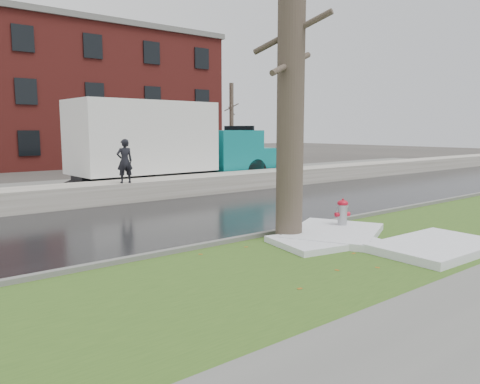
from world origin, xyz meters
TOP-DOWN VIEW (x-y plane):
  - ground at (0.00, 0.00)m, footprint 120.00×120.00m
  - verge at (0.00, -1.25)m, footprint 60.00×4.50m
  - road at (0.00, 4.50)m, footprint 60.00×7.00m
  - parking_lot at (0.00, 13.00)m, footprint 60.00×9.00m
  - curb at (0.00, 1.00)m, footprint 60.00×0.15m
  - snowbank at (0.00, 8.70)m, footprint 60.00×1.60m
  - brick_building at (2.00, 30.00)m, footprint 26.00×12.00m
  - bg_tree_right at (16.00, 24.00)m, footprint 1.40×1.62m
  - fire_hydrant at (1.19, 0.17)m, footprint 0.42×0.40m
  - tree at (-0.48, 0.44)m, footprint 1.65×1.92m
  - box_truck at (2.26, 10.90)m, footprint 11.59×3.06m
  - worker at (-1.13, 8.10)m, footprint 0.62×0.45m
  - snow_patch_near at (0.56, -0.10)m, footprint 3.22×2.95m
  - snow_patch_far at (-0.25, -0.44)m, footprint 2.46×1.99m
  - snow_patch_side at (1.21, -2.40)m, footprint 2.84×1.87m

SIDE VIEW (x-z plane):
  - ground at x=0.00m, z-range 0.00..0.00m
  - road at x=0.00m, z-range 0.00..0.03m
  - parking_lot at x=0.00m, z-range 0.00..0.03m
  - verge at x=0.00m, z-range 0.00..0.04m
  - curb at x=0.00m, z-range 0.00..0.14m
  - snow_patch_far at x=-0.25m, z-range 0.04..0.18m
  - snow_patch_near at x=0.56m, z-range 0.04..0.20m
  - snow_patch_side at x=1.21m, z-range 0.04..0.22m
  - snowbank at x=0.00m, z-range 0.00..0.75m
  - fire_hydrant at x=1.19m, z-range 0.07..0.92m
  - worker at x=-1.13m, z-range 0.75..2.33m
  - box_truck at x=2.26m, z-range 0.11..3.96m
  - bg_tree_right at x=16.00m, z-range 0.08..6.58m
  - tree at x=-0.48m, z-range 0.07..8.11m
  - brick_building at x=2.00m, z-range 0.00..10.00m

